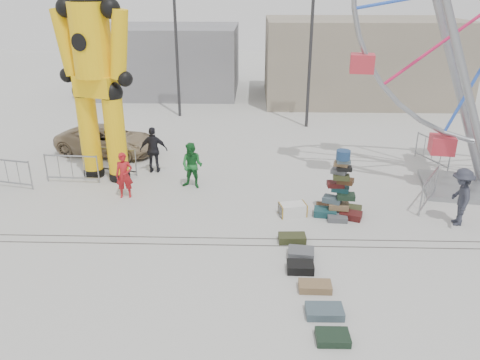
{
  "coord_description": "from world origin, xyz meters",
  "views": [
    {
      "loc": [
        0.21,
        -10.98,
        6.8
      ],
      "look_at": [
        -0.19,
        2.55,
        1.21
      ],
      "focal_mm": 35.0,
      "sensor_mm": 36.0,
      "label": 1
    }
  ],
  "objects_px": {
    "barricade_dummy_a": "(7,173)",
    "pedestrian_green": "(192,166)",
    "barricade_dummy_b": "(72,169)",
    "lamp_post_right": "(313,38)",
    "barricade_wheel_front": "(429,190)",
    "lamp_post_left": "(178,34)",
    "steamer_trunk": "(293,210)",
    "pedestrian_grey": "(460,197)",
    "barricade_dummy_c": "(112,160)",
    "parked_suv": "(108,140)",
    "pedestrian_black": "(154,150)",
    "suitcase_tower": "(339,197)",
    "barricade_wheel_back": "(432,151)",
    "crash_test_dummy": "(95,70)",
    "pedestrian_red": "(124,175)"
  },
  "relations": [
    {
      "from": "barricade_wheel_back",
      "to": "parked_suv",
      "type": "xyz_separation_m",
      "value": [
        -13.77,
        0.94,
        0.06
      ]
    },
    {
      "from": "suitcase_tower",
      "to": "barricade_dummy_a",
      "type": "xyz_separation_m",
      "value": [
        -11.72,
        1.92,
        -0.06
      ]
    },
    {
      "from": "barricade_wheel_back",
      "to": "pedestrian_black",
      "type": "height_order",
      "value": "pedestrian_black"
    },
    {
      "from": "barricade_dummy_a",
      "to": "parked_suv",
      "type": "bearing_deg",
      "value": 69.11
    },
    {
      "from": "pedestrian_green",
      "to": "barricade_wheel_front",
      "type": "bearing_deg",
      "value": 7.62
    },
    {
      "from": "pedestrian_red",
      "to": "pedestrian_grey",
      "type": "relative_size",
      "value": 0.89
    },
    {
      "from": "lamp_post_right",
      "to": "barricade_wheel_front",
      "type": "height_order",
      "value": "lamp_post_right"
    },
    {
      "from": "barricade_dummy_a",
      "to": "pedestrian_green",
      "type": "relative_size",
      "value": 1.18
    },
    {
      "from": "pedestrian_red",
      "to": "pedestrian_grey",
      "type": "bearing_deg",
      "value": -17.58
    },
    {
      "from": "pedestrian_grey",
      "to": "barricade_dummy_a",
      "type": "bearing_deg",
      "value": -90.79
    },
    {
      "from": "pedestrian_red",
      "to": "pedestrian_green",
      "type": "bearing_deg",
      "value": 13.61
    },
    {
      "from": "barricade_dummy_b",
      "to": "pedestrian_grey",
      "type": "xyz_separation_m",
      "value": [
        13.06,
        -2.95,
        0.36
      ]
    },
    {
      "from": "lamp_post_left",
      "to": "barricade_wheel_back",
      "type": "relative_size",
      "value": 4.0
    },
    {
      "from": "barricade_dummy_a",
      "to": "pedestrian_grey",
      "type": "distance_m",
      "value": 15.47
    },
    {
      "from": "steamer_trunk",
      "to": "barricade_dummy_a",
      "type": "height_order",
      "value": "barricade_dummy_a"
    },
    {
      "from": "barricade_dummy_a",
      "to": "pedestrian_grey",
      "type": "xyz_separation_m",
      "value": [
        15.27,
        -2.44,
        0.36
      ]
    },
    {
      "from": "crash_test_dummy",
      "to": "parked_suv",
      "type": "xyz_separation_m",
      "value": [
        -0.77,
        2.84,
        -3.47
      ]
    },
    {
      "from": "barricade_wheel_front",
      "to": "parked_suv",
      "type": "bearing_deg",
      "value": 100.27
    },
    {
      "from": "lamp_post_right",
      "to": "steamer_trunk",
      "type": "bearing_deg",
      "value": -98.68
    },
    {
      "from": "barricade_wheel_front",
      "to": "pedestrian_grey",
      "type": "bearing_deg",
      "value": -129.46
    },
    {
      "from": "barricade_dummy_c",
      "to": "pedestrian_black",
      "type": "distance_m",
      "value": 1.66
    },
    {
      "from": "lamp_post_left",
      "to": "pedestrian_green",
      "type": "bearing_deg",
      "value": -79.4
    },
    {
      "from": "barricade_wheel_front",
      "to": "pedestrian_green",
      "type": "bearing_deg",
      "value": 113.25
    },
    {
      "from": "steamer_trunk",
      "to": "barricade_dummy_b",
      "type": "bearing_deg",
      "value": 149.49
    },
    {
      "from": "barricade_wheel_front",
      "to": "pedestrian_green",
      "type": "height_order",
      "value": "pedestrian_green"
    },
    {
      "from": "lamp_post_right",
      "to": "pedestrian_grey",
      "type": "bearing_deg",
      "value": -72.48
    },
    {
      "from": "steamer_trunk",
      "to": "pedestrian_black",
      "type": "bearing_deg",
      "value": 131.45
    },
    {
      "from": "crash_test_dummy",
      "to": "pedestrian_grey",
      "type": "bearing_deg",
      "value": 1.34
    },
    {
      "from": "crash_test_dummy",
      "to": "barricade_wheel_back",
      "type": "distance_m",
      "value": 13.61
    },
    {
      "from": "crash_test_dummy",
      "to": "barricade_wheel_front",
      "type": "relative_size",
      "value": 3.87
    },
    {
      "from": "lamp_post_right",
      "to": "barricade_dummy_a",
      "type": "distance_m",
      "value": 15.06
    },
    {
      "from": "steamer_trunk",
      "to": "barricade_wheel_back",
      "type": "xyz_separation_m",
      "value": [
        6.1,
        4.91,
        0.35
      ]
    },
    {
      "from": "barricade_dummy_c",
      "to": "pedestrian_black",
      "type": "relative_size",
      "value": 1.09
    },
    {
      "from": "barricade_wheel_front",
      "to": "parked_suv",
      "type": "height_order",
      "value": "parked_suv"
    },
    {
      "from": "lamp_post_left",
      "to": "steamer_trunk",
      "type": "bearing_deg",
      "value": -66.51
    },
    {
      "from": "pedestrian_black",
      "to": "parked_suv",
      "type": "height_order",
      "value": "pedestrian_black"
    },
    {
      "from": "pedestrian_black",
      "to": "parked_suv",
      "type": "distance_m",
      "value": 3.32
    },
    {
      "from": "barricade_dummy_c",
      "to": "pedestrian_red",
      "type": "height_order",
      "value": "pedestrian_red"
    },
    {
      "from": "barricade_dummy_b",
      "to": "pedestrian_green",
      "type": "distance_m",
      "value": 4.57
    },
    {
      "from": "suitcase_tower",
      "to": "barricade_wheel_back",
      "type": "height_order",
      "value": "suitcase_tower"
    },
    {
      "from": "barricade_dummy_c",
      "to": "parked_suv",
      "type": "relative_size",
      "value": 0.45
    },
    {
      "from": "barricade_wheel_front",
      "to": "pedestrian_green",
      "type": "relative_size",
      "value": 1.18
    },
    {
      "from": "lamp_post_left",
      "to": "pedestrian_grey",
      "type": "height_order",
      "value": "lamp_post_left"
    },
    {
      "from": "parked_suv",
      "to": "barricade_wheel_front",
      "type": "bearing_deg",
      "value": -99.04
    },
    {
      "from": "barricade_dummy_c",
      "to": "barricade_dummy_a",
      "type": "bearing_deg",
      "value": -144.33
    },
    {
      "from": "lamp_post_left",
      "to": "crash_test_dummy",
      "type": "height_order",
      "value": "lamp_post_left"
    },
    {
      "from": "lamp_post_right",
      "to": "barricade_dummy_b",
      "type": "height_order",
      "value": "lamp_post_right"
    },
    {
      "from": "barricade_dummy_b",
      "to": "lamp_post_right",
      "type": "bearing_deg",
      "value": 42.97
    },
    {
      "from": "pedestrian_black",
      "to": "pedestrian_green",
      "type": "bearing_deg",
      "value": 135.03
    },
    {
      "from": "barricade_wheel_back",
      "to": "pedestrian_black",
      "type": "distance_m",
      "value": 11.35
    }
  ]
}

